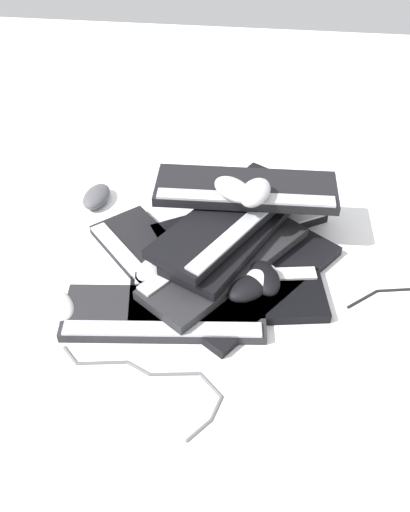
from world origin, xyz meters
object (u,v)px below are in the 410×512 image
(keyboard_0, at_px, (240,224))
(mouse_4, at_px, (97,197))
(keyboard_2, at_px, (164,314))
(keyboard_6, at_px, (236,229))
(keyboard_5, at_px, (225,261))
(mouse_2, at_px, (264,278))
(keyboard_7, at_px, (229,218))
(keyboard_4, at_px, (261,282))
(mouse_0, at_px, (260,280))
(mouse_3, at_px, (58,306))
(keyboard_8, at_px, (246,189))
(mouse_1, at_px, (249,288))
(mouse_7, at_px, (255,192))
(mouse_5, at_px, (156,268))
(keyboard_1, at_px, (159,266))
(keyboard_3, at_px, (227,297))
(mouse_6, at_px, (233,189))

(keyboard_0, bearing_deg, mouse_4, 80.71)
(keyboard_2, xyz_separation_m, keyboard_6, (0.24, -0.14, 0.06))
(keyboard_5, xyz_separation_m, mouse_2, (-0.05, -0.09, 0.01))
(keyboard_7, xyz_separation_m, mouse_2, (-0.14, -0.09, -0.05))
(keyboard_4, xyz_separation_m, mouse_4, (0.27, 0.46, 0.01))
(keyboard_6, distance_m, mouse_0, 0.16)
(keyboard_5, xyz_separation_m, mouse_3, (-0.16, 0.35, -0.02))
(keyboard_8, height_order, mouse_1, keyboard_8)
(mouse_3, height_order, mouse_7, mouse_7)
(mouse_7, bearing_deg, keyboard_0, -138.90)
(mouse_3, relative_size, mouse_5, 1.00)
(keyboard_6, distance_m, keyboard_8, 0.10)
(keyboard_6, bearing_deg, keyboard_7, 82.89)
(keyboard_6, xyz_separation_m, mouse_0, (-0.14, -0.07, -0.02))
(keyboard_6, bearing_deg, keyboard_2, 150.11)
(mouse_0, relative_size, mouse_7, 1.00)
(mouse_5, xyz_separation_m, mouse_7, (0.15, -0.21, 0.12))
(keyboard_1, distance_m, mouse_5, 0.06)
(keyboard_3, relative_size, mouse_7, 4.17)
(keyboard_3, bearing_deg, mouse_1, -92.40)
(keyboard_3, height_order, mouse_1, mouse_1)
(mouse_2, relative_size, mouse_3, 1.00)
(keyboard_5, height_order, mouse_4, keyboard_5)
(keyboard_6, bearing_deg, mouse_4, 67.89)
(keyboard_1, distance_m, mouse_2, 0.26)
(keyboard_6, distance_m, mouse_5, 0.22)
(mouse_5, bearing_deg, keyboard_6, -16.20)
(mouse_0, height_order, mouse_1, same)
(mouse_0, bearing_deg, keyboard_7, -120.86)
(keyboard_1, relative_size, keyboard_6, 0.93)
(keyboard_8, bearing_deg, mouse_4, 79.22)
(keyboard_7, bearing_deg, mouse_6, -14.69)
(keyboard_2, xyz_separation_m, mouse_4, (0.40, 0.25, 0.01))
(keyboard_2, relative_size, mouse_3, 4.12)
(keyboard_1, xyz_separation_m, keyboard_6, (0.09, -0.17, 0.06))
(keyboard_4, bearing_deg, mouse_5, 95.03)
(keyboard_4, bearing_deg, mouse_1, 156.87)
(mouse_3, bearing_deg, mouse_6, -91.91)
(keyboard_3, height_order, keyboard_6, keyboard_6)
(mouse_3, bearing_deg, keyboard_7, -93.97)
(keyboard_1, height_order, keyboard_3, same)
(mouse_1, relative_size, mouse_2, 1.00)
(mouse_2, relative_size, mouse_7, 1.00)
(keyboard_5, xyz_separation_m, mouse_6, (0.11, -0.01, 0.13))
(keyboard_5, xyz_separation_m, keyboard_7, (0.09, 0.00, 0.06))
(keyboard_1, distance_m, mouse_3, 0.25)
(keyboard_3, bearing_deg, keyboard_7, 4.84)
(keyboard_1, bearing_deg, keyboard_2, -165.66)
(keyboard_6, bearing_deg, mouse_1, -165.79)
(keyboard_3, distance_m, keyboard_6, 0.18)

